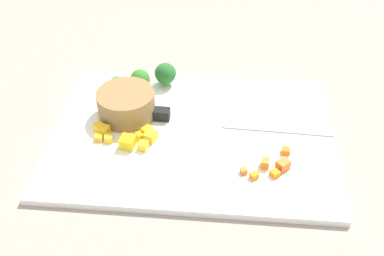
{
  "coord_description": "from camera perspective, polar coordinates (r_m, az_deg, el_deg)",
  "views": [
    {
      "loc": [
        -0.05,
        0.59,
        0.52
      ],
      "look_at": [
        0.0,
        0.0,
        0.02
      ],
      "focal_mm": 42.56,
      "sensor_mm": 36.0,
      "label": 1
    }
  ],
  "objects": [
    {
      "name": "ground_plane",
      "position": [
        0.79,
        -0.0,
        -1.22
      ],
      "size": [
        4.0,
        4.0,
        0.0
      ],
      "primitive_type": "plane",
      "color": "gray"
    },
    {
      "name": "cutting_board",
      "position": [
        0.78,
        -0.0,
        -0.89
      ],
      "size": [
        0.48,
        0.34,
        0.01
      ],
      "primitive_type": "cube",
      "color": "white",
      "rests_on": "ground_plane"
    },
    {
      "name": "prep_bowl",
      "position": [
        0.81,
        -8.24,
        3.0
      ],
      "size": [
        0.1,
        0.1,
        0.05
      ],
      "primitive_type": "cylinder",
      "color": "olive",
      "rests_on": "cutting_board"
    },
    {
      "name": "chef_knife",
      "position": [
        0.8,
        -0.31,
        1.33
      ],
      "size": [
        0.36,
        0.04,
        0.02
      ],
      "rotation": [
        0.0,
        0.0,
        3.1
      ],
      "color": "silver",
      "rests_on": "cutting_board"
    },
    {
      "name": "carrot_dice_0",
      "position": [
        0.71,
        7.79,
        -5.95
      ],
      "size": [
        0.02,
        0.02,
        0.01
      ],
      "primitive_type": "cube",
      "rotation": [
        0.0,
        0.0,
        0.65
      ],
      "color": "orange",
      "rests_on": "cutting_board"
    },
    {
      "name": "carrot_dice_1",
      "position": [
        0.71,
        6.49,
        -5.4
      ],
      "size": [
        0.01,
        0.01,
        0.01
      ],
      "primitive_type": "cube",
      "rotation": [
        0.0,
        0.0,
        0.38
      ],
      "color": "orange",
      "rests_on": "cutting_board"
    },
    {
      "name": "carrot_dice_2",
      "position": [
        0.72,
        11.32,
        -4.58
      ],
      "size": [
        0.02,
        0.02,
        0.02
      ],
      "primitive_type": "cube",
      "rotation": [
        0.0,
        0.0,
        0.71
      ],
      "color": "orange",
      "rests_on": "cutting_board"
    },
    {
      "name": "carrot_dice_3",
      "position": [
        0.75,
        11.67,
        -2.81
      ],
      "size": [
        0.01,
        0.01,
        0.01
      ],
      "primitive_type": "cube",
      "rotation": [
        0.0,
        0.0,
        1.49
      ],
      "color": "orange",
      "rests_on": "cutting_board"
    },
    {
      "name": "carrot_dice_4",
      "position": [
        0.72,
        9.13,
        -4.37
      ],
      "size": [
        0.01,
        0.02,
        0.01
      ],
      "primitive_type": "cube",
      "rotation": [
        0.0,
        0.0,
        3.05
      ],
      "color": "orange",
      "rests_on": "cutting_board"
    },
    {
      "name": "carrot_dice_5",
      "position": [
        0.71,
        10.34,
        -5.63
      ],
      "size": [
        0.02,
        0.02,
        0.01
      ],
      "primitive_type": "cube",
      "rotation": [
        0.0,
        0.0,
        2.22
      ],
      "color": "orange",
      "rests_on": "cutting_board"
    },
    {
      "name": "pepper_dice_0",
      "position": [
        0.76,
        -5.19,
        -1.06
      ],
      "size": [
        0.02,
        0.03,
        0.02
      ],
      "primitive_type": "cube",
      "rotation": [
        0.0,
        0.0,
        2.74
      ],
      "color": "yellow",
      "rests_on": "cutting_board"
    },
    {
      "name": "pepper_dice_1",
      "position": [
        0.77,
        -6.52,
        -0.96
      ],
      "size": [
        0.02,
        0.02,
        0.01
      ],
      "primitive_type": "cube",
      "rotation": [
        0.0,
        0.0,
        0.7
      ],
      "color": "yellow",
      "rests_on": "cutting_board"
    },
    {
      "name": "pepper_dice_2",
      "position": [
        0.77,
        -10.43,
        -1.29
      ],
      "size": [
        0.02,
        0.02,
        0.01
      ],
      "primitive_type": "cube",
      "rotation": [
        0.0,
        0.0,
        0.19
      ],
      "color": "yellow",
      "rests_on": "cutting_board"
    },
    {
      "name": "pepper_dice_3",
      "position": [
        0.75,
        -8.04,
        -1.77
      ],
      "size": [
        0.03,
        0.03,
        0.02
      ],
      "primitive_type": "cube",
      "rotation": [
        0.0,
        0.0,
        1.41
      ],
      "color": "yellow",
      "rests_on": "cutting_board"
    },
    {
      "name": "pepper_dice_4",
      "position": [
        0.78,
        -10.91,
        -0.34
      ],
      "size": [
        0.02,
        0.02,
        0.02
      ],
      "primitive_type": "cube",
      "rotation": [
        0.0,
        0.0,
        1.31
      ],
      "color": "yellow",
      "rests_on": "cutting_board"
    },
    {
      "name": "pepper_dice_5",
      "position": [
        0.79,
        -11.56,
        0.03
      ],
      "size": [
        0.02,
        0.02,
        0.02
      ],
      "primitive_type": "cube",
      "rotation": [
        0.0,
        0.0,
        2.4
      ],
      "color": "yellow",
      "rests_on": "cutting_board"
    },
    {
      "name": "pepper_dice_6",
      "position": [
        0.75,
        -6.15,
        -2.23
      ],
      "size": [
        0.02,
        0.02,
        0.01
      ],
      "primitive_type": "cube",
      "rotation": [
        0.0,
        0.0,
        1.37
      ],
      "color": "yellow",
      "rests_on": "cutting_board"
    },
    {
      "name": "pepper_dice_7",
      "position": [
        0.78,
        -11.56,
        -1.14
      ],
      "size": [
        0.01,
        0.01,
        0.01
      ],
      "primitive_type": "cube",
      "rotation": [
        0.0,
        0.0,
        1.52
      ],
      "color": "yellow",
      "rests_on": "cutting_board"
    },
    {
      "name": "pepper_dice_8",
      "position": [
        0.77,
        -5.58,
        -0.46
      ],
      "size": [
        0.02,
        0.02,
        0.02
      ],
      "primitive_type": "cube",
      "rotation": [
        0.0,
        0.0,
        0.83
      ],
      "color": "yellow",
      "rests_on": "cutting_board"
    },
    {
      "name": "broccoli_floret_0",
      "position": [
        0.88,
        -3.36,
        6.79
      ],
      "size": [
        0.04,
        0.04,
        0.05
      ],
      "color": "#87AE63",
      "rests_on": "cutting_board"
    },
    {
      "name": "broccoli_floret_1",
      "position": [
        0.87,
        -6.51,
        6.03
      ],
      "size": [
        0.04,
        0.04,
        0.04
      ],
      "color": "#96C15C",
      "rests_on": "cutting_board"
    },
    {
      "name": "broccoli_floret_2",
      "position": [
        0.87,
        -9.32,
        5.38
      ],
      "size": [
        0.03,
        0.03,
        0.04
      ],
      "color": "#97C46A",
      "rests_on": "cutting_board"
    }
  ]
}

